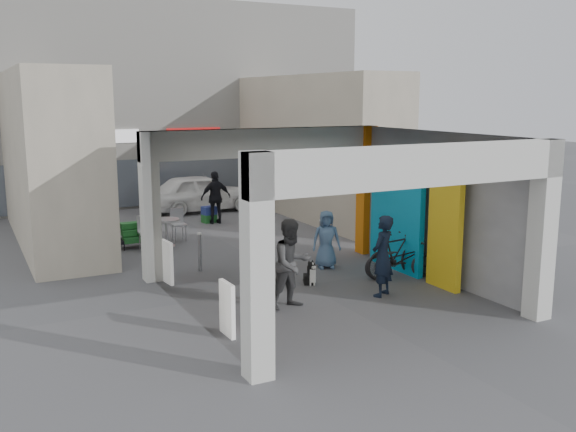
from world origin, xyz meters
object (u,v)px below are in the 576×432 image
man_crates (216,197)px  white_van (201,193)px  bicycle_front (400,260)px  border_collie (310,275)px  bicycle_rear (395,254)px  cafe_set (160,233)px  man_elderly (326,239)px  man_back_turned (292,264)px  produce_stand (138,238)px  man_with_dog (383,256)px

man_crates → white_van: size_ratio=0.43×
bicycle_front → border_collie: bearing=94.5°
bicycle_rear → white_van: 10.62m
cafe_set → bicycle_rear: bearing=-55.0°
cafe_set → white_van: 5.54m
cafe_set → border_collie: 5.90m
man_crates → bicycle_rear: man_crates is taller
cafe_set → man_elderly: bearing=-55.7°
bicycle_front → man_elderly: bearing=51.1°
border_collie → bicycle_rear: (2.17, -0.31, 0.31)m
man_back_turned → bicycle_front: size_ratio=1.07×
man_elderly → produce_stand: bearing=148.8°
produce_stand → man_crates: man_crates is taller
man_back_turned → border_collie: bearing=38.2°
man_with_dog → white_van: man_with_dog is taller
man_with_dog → man_crates: bearing=-118.0°
man_with_dog → man_elderly: man_with_dog is taller
man_back_turned → white_van: man_back_turned is taller
man_back_turned → man_crates: size_ratio=1.03×
produce_stand → white_van: bearing=35.6°
border_collie → bicycle_front: 2.24m
man_back_turned → man_elderly: man_back_turned is taller
border_collie → man_crates: (0.66, 7.80, 0.66)m
cafe_set → man_crates: 3.47m
border_collie → man_with_dog: (0.99, -1.44, 0.66)m
man_back_turned → bicycle_rear: man_back_turned is taller
bicycle_front → produce_stand: bearing=56.1°
produce_stand → man_back_turned: (1.48, -6.75, 0.64)m
bicycle_front → man_with_dog: bearing=145.9°
border_collie → produce_stand: bearing=139.2°
produce_stand → man_elderly: 5.75m
border_collie → man_with_dog: 1.86m
man_with_dog → produce_stand: bearing=-92.7°
bicycle_rear → white_van: white_van is taller
man_elderly → bicycle_rear: man_elderly is taller
produce_stand → man_with_dog: bearing=-79.9°
man_with_dog → man_back_turned: man_back_turned is taller
produce_stand → man_crates: 4.03m
man_crates → cafe_set: bearing=41.7°
border_collie → man_back_turned: 1.81m
produce_stand → man_elderly: (3.69, -4.38, 0.45)m
man_back_turned → white_van: size_ratio=0.44×
man_elderly → bicycle_front: man_elderly is taller
cafe_set → man_with_dog: 7.62m
cafe_set → man_crates: bearing=40.5°
produce_stand → border_collie: bearing=-81.9°
white_van → man_back_turned: bearing=169.3°
man_with_dog → man_elderly: bearing=-122.3°
man_back_turned → man_crates: 9.21m
white_van → bicycle_front: bearing=-174.1°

